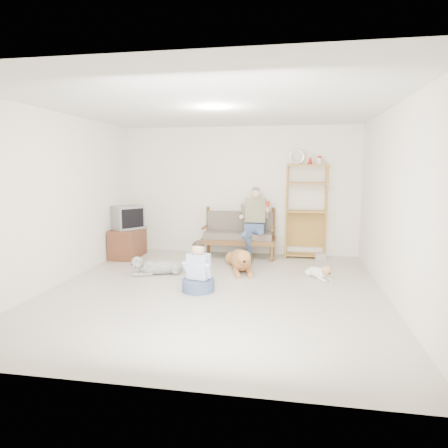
% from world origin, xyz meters
% --- Properties ---
extents(floor, '(5.50, 5.50, 0.00)m').
position_xyz_m(floor, '(0.00, 0.00, 0.00)').
color(floor, silver).
rests_on(floor, ground).
extents(ceiling, '(5.50, 5.50, 0.00)m').
position_xyz_m(ceiling, '(0.00, 0.00, 2.70)').
color(ceiling, silver).
rests_on(ceiling, ground).
extents(wall_back, '(5.00, 0.00, 5.00)m').
position_xyz_m(wall_back, '(0.00, 2.75, 1.35)').
color(wall_back, white).
rests_on(wall_back, ground).
extents(wall_front, '(5.00, 0.00, 5.00)m').
position_xyz_m(wall_front, '(0.00, -2.75, 1.35)').
color(wall_front, white).
rests_on(wall_front, ground).
extents(wall_left, '(0.00, 5.50, 5.50)m').
position_xyz_m(wall_left, '(-2.50, 0.00, 1.35)').
color(wall_left, white).
rests_on(wall_left, ground).
extents(wall_right, '(0.00, 5.50, 5.50)m').
position_xyz_m(wall_right, '(2.50, 0.00, 1.35)').
color(wall_right, white).
rests_on(wall_right, ground).
extents(loveseat, '(1.51, 0.72, 0.95)m').
position_xyz_m(loveseat, '(0.04, 2.38, 0.49)').
color(loveseat, brown).
rests_on(loveseat, ground).
extents(man, '(0.55, 0.78, 1.27)m').
position_xyz_m(man, '(0.35, 2.17, 0.66)').
color(man, '#44517D').
rests_on(man, loveseat).
extents(etagere, '(0.85, 0.37, 2.22)m').
position_xyz_m(etagere, '(1.40, 2.55, 0.98)').
color(etagere, '#A77F34').
rests_on(etagere, ground).
extents(book_stack, '(0.23, 0.19, 0.13)m').
position_xyz_m(book_stack, '(1.71, 2.35, 0.06)').
color(book_stack, silver).
rests_on(book_stack, ground).
extents(tv_stand, '(0.52, 0.91, 0.60)m').
position_xyz_m(tv_stand, '(-2.23, 1.92, 0.30)').
color(tv_stand, brown).
rests_on(tv_stand, ground).
extents(crt_tv, '(0.71, 0.73, 0.48)m').
position_xyz_m(crt_tv, '(-2.19, 1.87, 0.84)').
color(crt_tv, gray).
rests_on(crt_tv, tv_stand).
extents(wall_outlet, '(0.12, 0.02, 0.08)m').
position_xyz_m(wall_outlet, '(-1.25, 2.73, 0.30)').
color(wall_outlet, white).
rests_on(wall_outlet, ground).
extents(golden_retriever, '(0.60, 1.45, 0.45)m').
position_xyz_m(golden_retriever, '(0.22, 1.29, 0.18)').
color(golden_retriever, '#BA7E40').
rests_on(golden_retriever, ground).
extents(shaggy_dog, '(1.03, 0.54, 0.33)m').
position_xyz_m(shaggy_dog, '(-1.18, 0.71, 0.13)').
color(shaggy_dog, white).
rests_on(shaggy_dog, ground).
extents(terrier, '(0.45, 0.57, 0.25)m').
position_xyz_m(terrier, '(1.61, 0.93, 0.11)').
color(terrier, white).
rests_on(terrier, ground).
extents(child, '(0.49, 0.49, 0.77)m').
position_xyz_m(child, '(-0.24, -0.07, 0.28)').
color(child, '#44517D').
rests_on(child, ground).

